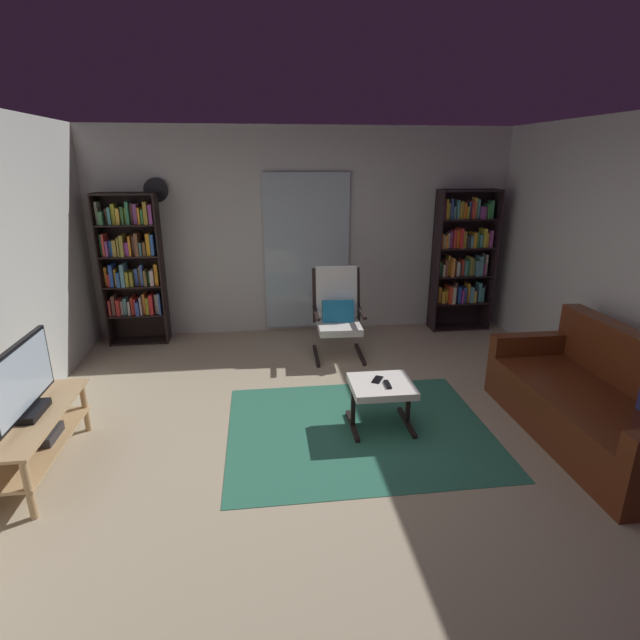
{
  "coord_description": "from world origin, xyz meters",
  "views": [
    {
      "loc": [
        -0.6,
        -3.36,
        2.2
      ],
      "look_at": [
        -0.09,
        0.65,
        0.85
      ],
      "focal_mm": 27.2,
      "sensor_mm": 36.0,
      "label": 1
    }
  ],
  "objects_px": {
    "ottoman": "(381,390)",
    "bookshelf_near_sofa": "(463,258)",
    "television": "(22,383)",
    "wall_clock": "(156,190)",
    "tv_stand": "(34,433)",
    "lounge_armchair": "(338,310)",
    "cell_phone": "(377,380)",
    "leather_sofa": "(602,406)",
    "bookshelf_near_tv": "(133,265)",
    "tv_remote": "(388,384)"
  },
  "relations": [
    {
      "from": "television",
      "to": "tv_remote",
      "type": "xyz_separation_m",
      "value": [
        2.7,
        0.23,
        -0.29
      ]
    },
    {
      "from": "tv_stand",
      "to": "tv_remote",
      "type": "xyz_separation_m",
      "value": [
        2.7,
        0.22,
        0.12
      ]
    },
    {
      "from": "ottoman",
      "to": "cell_phone",
      "type": "bearing_deg",
      "value": 113.1
    },
    {
      "from": "bookshelf_near_tv",
      "to": "leather_sofa",
      "type": "relative_size",
      "value": 0.96
    },
    {
      "from": "lounge_armchair",
      "to": "wall_clock",
      "type": "xyz_separation_m",
      "value": [
        -2.07,
        0.89,
        1.32
      ]
    },
    {
      "from": "tv_stand",
      "to": "television",
      "type": "relative_size",
      "value": 1.34
    },
    {
      "from": "television",
      "to": "bookshelf_near_tv",
      "type": "distance_m",
      "value": 2.72
    },
    {
      "from": "bookshelf_near_sofa",
      "to": "cell_phone",
      "type": "bearing_deg",
      "value": -125.75
    },
    {
      "from": "ottoman",
      "to": "lounge_armchair",
      "type": "bearing_deg",
      "value": 93.33
    },
    {
      "from": "bookshelf_near_sofa",
      "to": "leather_sofa",
      "type": "height_order",
      "value": "bookshelf_near_sofa"
    },
    {
      "from": "bookshelf_near_tv",
      "to": "wall_clock",
      "type": "relative_size",
      "value": 6.33
    },
    {
      "from": "wall_clock",
      "to": "cell_phone",
      "type": "bearing_deg",
      "value": -49.74
    },
    {
      "from": "bookshelf_near_sofa",
      "to": "wall_clock",
      "type": "relative_size",
      "value": 6.35
    },
    {
      "from": "ottoman",
      "to": "cell_phone",
      "type": "height_order",
      "value": "cell_phone"
    },
    {
      "from": "tv_stand",
      "to": "cell_phone",
      "type": "bearing_deg",
      "value": 7.01
    },
    {
      "from": "cell_phone",
      "to": "wall_clock",
      "type": "height_order",
      "value": "wall_clock"
    },
    {
      "from": "bookshelf_near_sofa",
      "to": "tv_remote",
      "type": "height_order",
      "value": "bookshelf_near_sofa"
    },
    {
      "from": "leather_sofa",
      "to": "tv_stand",
      "type": "bearing_deg",
      "value": 177.99
    },
    {
      "from": "ottoman",
      "to": "bookshelf_near_sofa",
      "type": "bearing_deg",
      "value": 55.24
    },
    {
      "from": "bookshelf_near_sofa",
      "to": "bookshelf_near_tv",
      "type": "bearing_deg",
      "value": -179.93
    },
    {
      "from": "television",
      "to": "bookshelf_near_sofa",
      "type": "relative_size",
      "value": 0.48
    },
    {
      "from": "tv_stand",
      "to": "ottoman",
      "type": "xyz_separation_m",
      "value": [
        2.66,
        0.27,
        0.04
      ]
    },
    {
      "from": "lounge_armchair",
      "to": "cell_phone",
      "type": "xyz_separation_m",
      "value": [
        0.08,
        -1.65,
        -0.11
      ]
    },
    {
      "from": "bookshelf_near_tv",
      "to": "lounge_armchair",
      "type": "bearing_deg",
      "value": -16.65
    },
    {
      "from": "tv_remote",
      "to": "wall_clock",
      "type": "relative_size",
      "value": 0.5
    },
    {
      "from": "bookshelf_near_tv",
      "to": "ottoman",
      "type": "relative_size",
      "value": 3.5
    },
    {
      "from": "bookshelf_near_tv",
      "to": "wall_clock",
      "type": "xyz_separation_m",
      "value": [
        0.33,
        0.17,
        0.87
      ]
    },
    {
      "from": "wall_clock",
      "to": "television",
      "type": "bearing_deg",
      "value": -99.67
    },
    {
      "from": "leather_sofa",
      "to": "cell_phone",
      "type": "relative_size",
      "value": 13.66
    },
    {
      "from": "bookshelf_near_tv",
      "to": "cell_phone",
      "type": "height_order",
      "value": "bookshelf_near_tv"
    },
    {
      "from": "tv_stand",
      "to": "bookshelf_near_tv",
      "type": "height_order",
      "value": "bookshelf_near_tv"
    },
    {
      "from": "ottoman",
      "to": "tv_remote",
      "type": "relative_size",
      "value": 3.64
    },
    {
      "from": "ottoman",
      "to": "cell_phone",
      "type": "xyz_separation_m",
      "value": [
        -0.02,
        0.05,
        0.08
      ]
    },
    {
      "from": "bookshelf_near_sofa",
      "to": "lounge_armchair",
      "type": "distance_m",
      "value": 1.97
    },
    {
      "from": "tv_stand",
      "to": "wall_clock",
      "type": "bearing_deg",
      "value": 80.25
    },
    {
      "from": "bookshelf_near_sofa",
      "to": "wall_clock",
      "type": "height_order",
      "value": "wall_clock"
    },
    {
      "from": "bookshelf_near_tv",
      "to": "cell_phone",
      "type": "distance_m",
      "value": 3.47
    },
    {
      "from": "leather_sofa",
      "to": "tv_remote",
      "type": "relative_size",
      "value": 13.28
    },
    {
      "from": "cell_phone",
      "to": "bookshelf_near_tv",
      "type": "bearing_deg",
      "value": 165.54
    },
    {
      "from": "ottoman",
      "to": "wall_clock",
      "type": "distance_m",
      "value": 3.7
    },
    {
      "from": "bookshelf_near_tv",
      "to": "wall_clock",
      "type": "bearing_deg",
      "value": 27.23
    },
    {
      "from": "tv_stand",
      "to": "wall_clock",
      "type": "relative_size",
      "value": 4.06
    },
    {
      "from": "bookshelf_near_tv",
      "to": "ottoman",
      "type": "distance_m",
      "value": 3.54
    },
    {
      "from": "tv_stand",
      "to": "ottoman",
      "type": "height_order",
      "value": "tv_stand"
    },
    {
      "from": "tv_stand",
      "to": "leather_sofa",
      "type": "xyz_separation_m",
      "value": [
        4.38,
        -0.15,
        0.0
      ]
    },
    {
      "from": "television",
      "to": "wall_clock",
      "type": "distance_m",
      "value": 3.13
    },
    {
      "from": "television",
      "to": "tv_remote",
      "type": "height_order",
      "value": "television"
    },
    {
      "from": "tv_stand",
      "to": "cell_phone",
      "type": "height_order",
      "value": "tv_stand"
    },
    {
      "from": "television",
      "to": "wall_clock",
      "type": "xyz_separation_m",
      "value": [
        0.49,
        2.87,
        1.14
      ]
    },
    {
      "from": "bookshelf_near_tv",
      "to": "wall_clock",
      "type": "distance_m",
      "value": 0.94
    }
  ]
}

